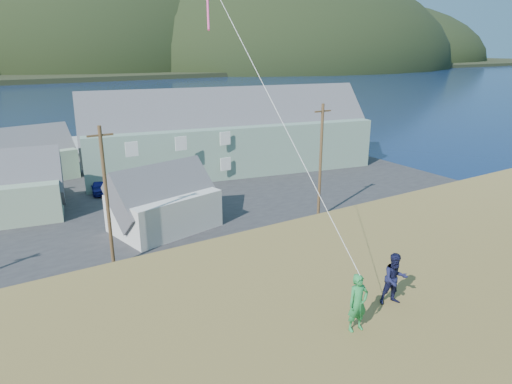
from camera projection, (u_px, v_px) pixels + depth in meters
ground at (148, 270)px, 30.35m from camera, size 900.00×900.00×0.00m
grass_strip at (159, 282)px, 28.71m from camera, size 110.00×8.00×0.10m
waterfront_lot at (90, 200)px, 44.11m from camera, size 72.00×36.00×0.12m
wharf at (2, 156)px, 59.65m from camera, size 26.00×14.00×0.90m
far_hills at (51, 67)px, 273.98m from camera, size 760.00×265.00×143.00m
lodge at (229, 133)px, 53.59m from camera, size 34.40×15.46×11.69m
shed_palegreen_near at (1, 189)px, 38.57m from camera, size 10.72×7.72×7.16m
shed_white at (163, 201)px, 36.33m from camera, size 9.04×6.93×6.46m
shed_palegreen_far at (21, 157)px, 49.49m from camera, size 11.47×7.60×7.18m
utility_poles at (116, 197)px, 29.42m from camera, size 33.23×0.24×9.85m
kite_flyer_green at (358, 303)px, 11.68m from camera, size 0.62×0.45×1.58m
kite_flyer_navy at (395, 279)px, 12.90m from camera, size 0.91×0.82×1.55m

